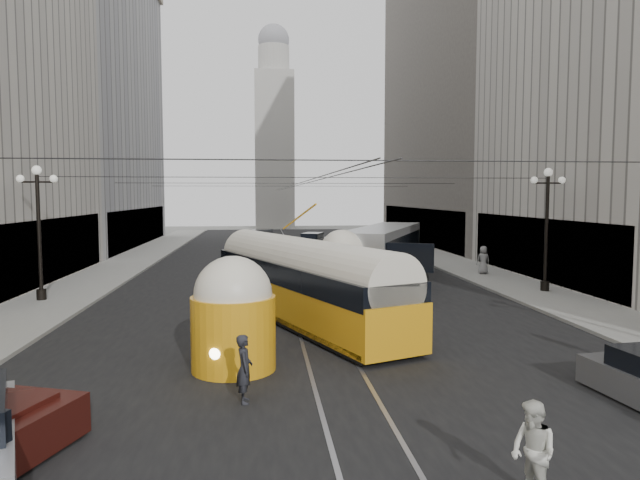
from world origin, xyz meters
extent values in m
plane|color=slate|center=(0.00, 0.00, 0.00)|extent=(170.00, 170.00, 0.00)
cube|color=black|center=(0.00, 32.50, 0.00)|extent=(20.00, 85.00, 0.02)
cube|color=gray|center=(-12.00, 36.00, 0.07)|extent=(4.00, 72.00, 0.15)
cube|color=gray|center=(12.00, 36.00, 0.07)|extent=(4.00, 72.00, 0.15)
cube|color=gray|center=(-0.75, 32.50, 0.00)|extent=(0.12, 85.00, 0.04)
cube|color=gray|center=(0.75, 32.50, 0.00)|extent=(0.12, 85.00, 0.04)
cube|color=black|center=(-14.05, 24.00, 2.00)|extent=(0.10, 18.00, 3.60)
cube|color=#999999|center=(-20.00, 48.00, 14.00)|extent=(12.00, 28.00, 28.00)
cube|color=black|center=(-14.05, 48.00, 2.00)|extent=(0.10, 25.20, 3.60)
cube|color=black|center=(14.05, 22.00, 2.00)|extent=(0.10, 18.00, 3.60)
cube|color=#514C47|center=(20.00, 48.00, 16.00)|extent=(12.00, 32.00, 32.00)
cube|color=black|center=(14.05, 48.00, 2.00)|extent=(0.10, 28.80, 3.60)
cube|color=#B2AFA8|center=(0.00, 80.00, 12.00)|extent=(6.00, 6.00, 24.00)
cylinder|color=#B2AFA8|center=(0.00, 80.00, 26.00)|extent=(4.80, 4.80, 4.00)
sphere|color=gray|center=(0.00, 80.00, 28.96)|extent=(4.80, 4.80, 4.80)
cylinder|color=black|center=(-12.60, 18.00, 3.15)|extent=(0.18, 0.18, 6.00)
cylinder|color=black|center=(-12.60, 18.00, 0.40)|extent=(0.44, 0.44, 0.50)
cylinder|color=black|center=(-12.60, 18.00, 5.75)|extent=(1.60, 0.08, 0.08)
sphere|color=white|center=(-12.60, 18.00, 6.30)|extent=(0.44, 0.44, 0.44)
sphere|color=white|center=(-13.35, 18.00, 5.90)|extent=(0.36, 0.36, 0.36)
sphere|color=white|center=(-11.85, 18.00, 5.90)|extent=(0.36, 0.36, 0.36)
cylinder|color=black|center=(12.60, 18.00, 3.15)|extent=(0.18, 0.18, 6.00)
cylinder|color=black|center=(12.60, 18.00, 0.40)|extent=(0.44, 0.44, 0.50)
cylinder|color=black|center=(12.60, 18.00, 5.75)|extent=(1.60, 0.08, 0.08)
sphere|color=white|center=(12.60, 18.00, 6.30)|extent=(0.44, 0.44, 0.44)
sphere|color=white|center=(11.85, 18.00, 5.90)|extent=(0.36, 0.36, 0.36)
sphere|color=white|center=(13.35, 18.00, 5.90)|extent=(0.36, 0.36, 0.36)
cylinder|color=black|center=(0.00, 4.00, 6.00)|extent=(25.00, 0.03, 0.03)
cylinder|color=black|center=(0.00, 18.00, 6.00)|extent=(25.00, 0.03, 0.03)
cylinder|color=black|center=(0.00, 32.00, 6.00)|extent=(25.00, 0.03, 0.03)
cylinder|color=black|center=(0.00, 46.00, 6.00)|extent=(25.00, 0.03, 0.03)
cylinder|color=black|center=(0.00, 36.00, 5.80)|extent=(0.03, 72.00, 0.03)
cylinder|color=black|center=(0.40, 36.00, 5.80)|extent=(0.03, 72.00, 0.03)
cube|color=orange|center=(-0.50, 12.57, 1.00)|extent=(7.29, 13.26, 1.62)
cube|color=black|center=(-0.50, 12.57, 0.24)|extent=(7.14, 12.89, 0.29)
cube|color=black|center=(-0.50, 12.57, 2.04)|extent=(7.24, 13.09, 0.81)
cylinder|color=silver|center=(-0.50, 12.57, 2.33)|extent=(6.95, 12.97, 2.19)
cylinder|color=orange|center=(-2.96, 6.50, 1.09)|extent=(2.47, 2.47, 2.19)
sphere|color=silver|center=(-2.96, 6.50, 2.23)|extent=(2.28, 2.28, 2.28)
cylinder|color=orange|center=(1.96, 18.65, 1.09)|extent=(2.47, 2.47, 2.19)
sphere|color=silver|center=(1.96, 18.65, 2.23)|extent=(2.28, 2.28, 2.28)
sphere|color=#FFF2BF|center=(-3.40, 5.43, 0.81)|extent=(0.36, 0.36, 0.36)
cube|color=#A5A8AB|center=(5.35, 24.11, 1.62)|extent=(7.44, 12.53, 3.13)
cube|color=black|center=(5.35, 24.11, 2.14)|extent=(7.28, 12.13, 1.15)
cube|color=black|center=(5.35, 17.89, 1.99)|extent=(2.24, 1.06, 1.46)
cylinder|color=black|center=(4.04, 19.91, 0.52)|extent=(0.30, 1.04, 1.04)
cylinder|color=black|center=(6.65, 19.91, 0.52)|extent=(0.30, 1.04, 1.04)
cylinder|color=black|center=(4.04, 28.31, 0.52)|extent=(0.30, 1.04, 1.04)
cylinder|color=black|center=(6.65, 28.31, 0.52)|extent=(0.30, 1.04, 1.04)
cylinder|color=black|center=(-6.64, 1.89, 0.32)|extent=(0.22, 0.64, 0.64)
cylinder|color=black|center=(-6.78, 2.08, 0.35)|extent=(0.22, 0.71, 0.71)
cylinder|color=black|center=(6.72, 3.78, 0.30)|extent=(0.22, 0.60, 0.60)
cube|color=#BBBBBB|center=(2.83, 45.00, 0.49)|extent=(3.38, 5.00, 0.82)
cube|color=black|center=(2.83, 45.00, 1.07)|extent=(2.45, 2.97, 0.78)
cylinder|color=black|center=(1.97, 43.42, 0.33)|extent=(0.22, 0.66, 0.66)
cylinder|color=black|center=(3.68, 43.42, 0.33)|extent=(0.22, 0.66, 0.66)
cylinder|color=black|center=(1.97, 46.57, 0.33)|extent=(0.22, 0.66, 0.66)
cylinder|color=black|center=(3.68, 46.57, 0.33)|extent=(0.22, 0.66, 0.66)
cube|color=black|center=(-2.22, 48.94, 0.53)|extent=(3.46, 5.36, 0.88)
cube|color=black|center=(-2.22, 48.94, 1.15)|extent=(2.55, 3.15, 0.83)
cylinder|color=black|center=(-3.13, 47.25, 0.35)|extent=(0.22, 0.71, 0.71)
cylinder|color=black|center=(-1.30, 47.25, 0.35)|extent=(0.22, 0.71, 0.71)
cylinder|color=black|center=(-3.13, 50.63, 0.35)|extent=(0.22, 0.71, 0.71)
cylinder|color=black|center=(-1.30, 50.63, 0.35)|extent=(0.22, 0.71, 0.71)
imported|color=black|center=(-2.57, 3.78, 0.86)|extent=(0.45, 0.65, 1.71)
imported|color=silver|center=(2.37, -1.33, 0.86)|extent=(0.83, 0.97, 1.71)
imported|color=gray|center=(11.87, 24.53, 1.03)|extent=(0.88, 0.55, 1.77)
camera|label=1|loc=(-2.13, -10.12, 5.14)|focal=32.00mm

